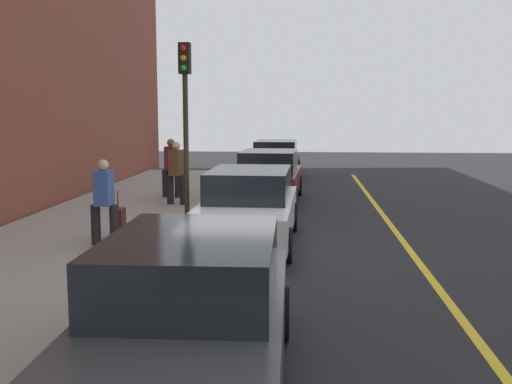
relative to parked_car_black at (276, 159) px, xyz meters
The scene contains 12 objects.
ground_plane 12.52m from the parked_car_black, ahead, with size 56.00×56.00×0.00m, color black.
sidewalk 12.94m from the parked_car_black, 14.74° to the right, with size 28.00×4.60×0.15m, color gray.
lane_stripe_centre 12.92m from the parked_car_black, 14.43° to the left, with size 28.00×0.14×0.01m, color gold.
parked_car_black is the anchor object (origin of this frame).
parked_car_maroon 6.16m from the parked_car_black, ahead, with size 4.45×2.03×1.51m.
parked_car_white 11.95m from the parked_car_black, ahead, with size 4.64×1.97×1.51m.
parked_car_charcoal 18.49m from the parked_car_black, ahead, with size 4.56×1.97×1.51m.
pedestrian_burgundy_coat 7.16m from the parked_car_black, 22.89° to the right, with size 0.49×0.57×1.73m.
pedestrian_blue_coat 13.23m from the parked_car_black, 11.62° to the right, with size 0.45×0.54×1.64m.
pedestrian_brown_coat 8.26m from the parked_car_black, 16.49° to the right, with size 0.50×0.56×1.72m.
traffic_light_pole 10.56m from the parked_car_black, ahead, with size 0.35×0.26×4.10m.
rolling_suitcase 12.67m from the parked_car_black, 11.72° to the right, with size 0.34×0.22×0.97m.
Camera 1 is at (11.47, 1.12, 2.71)m, focal length 41.96 mm.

